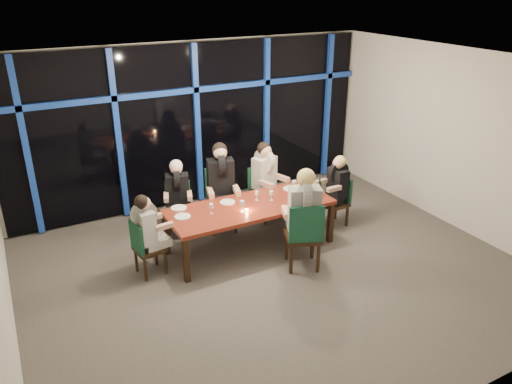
{
  "coord_description": "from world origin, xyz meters",
  "views": [
    {
      "loc": [
        -3.22,
        -5.43,
        4.02
      ],
      "look_at": [
        0.0,
        0.6,
        1.05
      ],
      "focal_mm": 35.0,
      "sensor_mm": 36.0,
      "label": 1
    }
  ],
  "objects_px": {
    "chair_far_right": "(262,190)",
    "diner_far_left": "(177,188)",
    "diner_end_left": "(147,223)",
    "diner_near_mid": "(304,204)",
    "chair_far_left": "(179,206)",
    "chair_end_left": "(144,246)",
    "dining_table": "(250,209)",
    "chair_far_mid": "(221,196)",
    "chair_near_mid": "(304,233)",
    "wine_bottle": "(319,189)",
    "water_pitcher": "(296,194)",
    "diner_end_right": "(336,181)",
    "chair_end_right": "(338,198)",
    "diner_far_right": "(266,170)",
    "diner_far_mid": "(221,175)"
  },
  "relations": [
    {
      "from": "chair_far_left",
      "to": "diner_near_mid",
      "type": "xyz_separation_m",
      "value": [
        1.25,
        -1.87,
        0.53
      ]
    },
    {
      "from": "chair_far_left",
      "to": "diner_end_left",
      "type": "bearing_deg",
      "value": -110.85
    },
    {
      "from": "chair_far_right",
      "to": "chair_near_mid",
      "type": "relative_size",
      "value": 0.9
    },
    {
      "from": "chair_near_mid",
      "to": "chair_far_right",
      "type": "bearing_deg",
      "value": -77.59
    },
    {
      "from": "chair_end_left",
      "to": "chair_near_mid",
      "type": "distance_m",
      "value": 2.31
    },
    {
      "from": "chair_end_right",
      "to": "chair_near_mid",
      "type": "height_order",
      "value": "chair_near_mid"
    },
    {
      "from": "diner_near_mid",
      "to": "chair_end_left",
      "type": "bearing_deg",
      "value": -0.32
    },
    {
      "from": "chair_end_left",
      "to": "diner_end_right",
      "type": "bearing_deg",
      "value": -97.5
    },
    {
      "from": "chair_end_left",
      "to": "diner_end_right",
      "type": "xyz_separation_m",
      "value": [
        3.37,
        0.02,
        0.35
      ]
    },
    {
      "from": "chair_far_left",
      "to": "chair_end_left",
      "type": "distance_m",
      "value": 1.34
    },
    {
      "from": "diner_end_left",
      "to": "diner_near_mid",
      "type": "height_order",
      "value": "diner_near_mid"
    },
    {
      "from": "chair_near_mid",
      "to": "diner_far_mid",
      "type": "relative_size",
      "value": 1.06
    },
    {
      "from": "dining_table",
      "to": "chair_far_mid",
      "type": "relative_size",
      "value": 2.48
    },
    {
      "from": "diner_end_left",
      "to": "chair_far_mid",
      "type": "bearing_deg",
      "value": -68.33
    },
    {
      "from": "diner_far_left",
      "to": "water_pitcher",
      "type": "xyz_separation_m",
      "value": [
        1.58,
        -1.11,
        -0.01
      ]
    },
    {
      "from": "dining_table",
      "to": "diner_end_left",
      "type": "bearing_deg",
      "value": 179.14
    },
    {
      "from": "diner_far_right",
      "to": "water_pitcher",
      "type": "bearing_deg",
      "value": -105.66
    },
    {
      "from": "chair_far_left",
      "to": "chair_near_mid",
      "type": "distance_m",
      "value": 2.3
    },
    {
      "from": "dining_table",
      "to": "chair_far_right",
      "type": "height_order",
      "value": "chair_far_right"
    },
    {
      "from": "chair_end_left",
      "to": "diner_end_left",
      "type": "bearing_deg",
      "value": -90.0
    },
    {
      "from": "chair_near_mid",
      "to": "diner_end_left",
      "type": "height_order",
      "value": "diner_end_left"
    },
    {
      "from": "dining_table",
      "to": "chair_end_left",
      "type": "distance_m",
      "value": 1.71
    },
    {
      "from": "diner_far_right",
      "to": "water_pitcher",
      "type": "distance_m",
      "value": 0.96
    },
    {
      "from": "chair_near_mid",
      "to": "diner_far_left",
      "type": "distance_m",
      "value": 2.27
    },
    {
      "from": "diner_far_right",
      "to": "diner_end_right",
      "type": "distance_m",
      "value": 1.22
    },
    {
      "from": "chair_far_mid",
      "to": "diner_far_right",
      "type": "bearing_deg",
      "value": 7.99
    },
    {
      "from": "chair_far_right",
      "to": "wine_bottle",
      "type": "distance_m",
      "value": 1.22
    },
    {
      "from": "chair_end_right",
      "to": "chair_far_right",
      "type": "bearing_deg",
      "value": -130.01
    },
    {
      "from": "chair_far_left",
      "to": "chair_end_left",
      "type": "height_order",
      "value": "chair_far_left"
    },
    {
      "from": "diner_far_mid",
      "to": "diner_end_right",
      "type": "bearing_deg",
      "value": -8.57
    },
    {
      "from": "chair_end_right",
      "to": "diner_end_left",
      "type": "xyz_separation_m",
      "value": [
        -3.37,
        -0.01,
        0.34
      ]
    },
    {
      "from": "chair_near_mid",
      "to": "diner_end_right",
      "type": "distance_m",
      "value": 1.61
    },
    {
      "from": "chair_far_mid",
      "to": "chair_far_left",
      "type": "bearing_deg",
      "value": -175.82
    },
    {
      "from": "water_pitcher",
      "to": "chair_far_left",
      "type": "bearing_deg",
      "value": 155.97
    },
    {
      "from": "chair_far_left",
      "to": "diner_end_right",
      "type": "relative_size",
      "value": 1.07
    },
    {
      "from": "chair_far_left",
      "to": "diner_far_right",
      "type": "distance_m",
      "value": 1.61
    },
    {
      "from": "chair_far_right",
      "to": "diner_far_left",
      "type": "distance_m",
      "value": 1.57
    },
    {
      "from": "diner_near_mid",
      "to": "wine_bottle",
      "type": "distance_m",
      "value": 0.97
    },
    {
      "from": "chair_end_right",
      "to": "diner_end_left",
      "type": "bearing_deg",
      "value": -91.23
    },
    {
      "from": "dining_table",
      "to": "chair_end_left",
      "type": "xyz_separation_m",
      "value": [
        -1.7,
        0.01,
        -0.2
      ]
    },
    {
      "from": "chair_far_left",
      "to": "wine_bottle",
      "type": "height_order",
      "value": "wine_bottle"
    },
    {
      "from": "diner_end_left",
      "to": "diner_far_right",
      "type": "bearing_deg",
      "value": -79.72
    },
    {
      "from": "dining_table",
      "to": "diner_far_mid",
      "type": "xyz_separation_m",
      "value": [
        -0.12,
        0.8,
        0.32
      ]
    },
    {
      "from": "diner_far_right",
      "to": "chair_far_left",
      "type": "bearing_deg",
      "value": 154.75
    },
    {
      "from": "diner_far_left",
      "to": "chair_end_left",
      "type": "bearing_deg",
      "value": -114.32
    },
    {
      "from": "dining_table",
      "to": "diner_near_mid",
      "type": "distance_m",
      "value": 1.02
    },
    {
      "from": "chair_end_right",
      "to": "wine_bottle",
      "type": "distance_m",
      "value": 0.75
    },
    {
      "from": "diner_far_right",
      "to": "diner_far_mid",
      "type": "bearing_deg",
      "value": 162.52
    },
    {
      "from": "diner_end_left",
      "to": "diner_end_right",
      "type": "height_order",
      "value": "diner_end_right"
    },
    {
      "from": "chair_far_mid",
      "to": "water_pitcher",
      "type": "height_order",
      "value": "chair_far_mid"
    }
  ]
}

